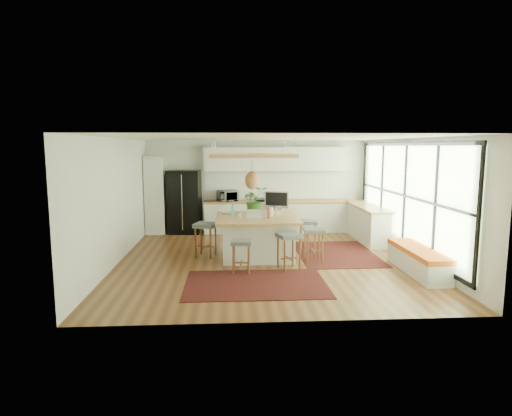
{
  "coord_description": "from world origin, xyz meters",
  "views": [
    {
      "loc": [
        -0.81,
        -9.46,
        2.52
      ],
      "look_at": [
        -0.2,
        0.5,
        1.1
      ],
      "focal_mm": 30.48,
      "sensor_mm": 36.0,
      "label": 1
    }
  ],
  "objects": [
    {
      "name": "upper_cabinets",
      "position": [
        0.55,
        3.32,
        2.15
      ],
      "size": [
        4.2,
        0.34,
        0.7
      ],
      "primitive_type": "cube",
      "color": "silver",
      "rests_on": "wall_back"
    },
    {
      "name": "backsplash",
      "position": [
        0.55,
        3.48,
        1.35
      ],
      "size": [
        4.2,
        0.02,
        0.8
      ],
      "primitive_type": "cube",
      "color": "white",
      "rests_on": "wall_back"
    },
    {
      "name": "island_plant",
      "position": [
        -0.22,
        0.77,
        1.18
      ],
      "size": [
        0.76,
        0.8,
        0.5
      ],
      "primitive_type": "imported",
      "rotation": [
        0.0,
        0.0,
        0.34
      ],
      "color": "#1E4C19",
      "rests_on": "island"
    },
    {
      "name": "stool_right_front",
      "position": [
        1.03,
        -0.18,
        0.35
      ],
      "size": [
        0.44,
        0.44,
        0.73
      ],
      "primitive_type": null,
      "rotation": [
        0.0,
        0.0,
        1.58
      ],
      "color": "#474D4F",
      "rests_on": "floor"
    },
    {
      "name": "floor",
      "position": [
        0.0,
        0.0,
        0.0
      ],
      "size": [
        7.0,
        7.0,
        0.0
      ],
      "primitive_type": "plane",
      "color": "#522D17",
      "rests_on": "ground"
    },
    {
      "name": "pantry",
      "position": [
        -2.95,
        3.18,
        1.12
      ],
      "size": [
        0.55,
        0.6,
        2.25
      ],
      "primitive_type": "cube",
      "color": "silver",
      "rests_on": "floor"
    },
    {
      "name": "laptop",
      "position": [
        -0.28,
        -0.08,
        1.05
      ],
      "size": [
        0.31,
        0.33,
        0.22
      ],
      "primitive_type": null,
      "rotation": [
        0.0,
        0.0,
        0.04
      ],
      "color": "#A5A5AA",
      "rests_on": "island"
    },
    {
      "name": "back_counter_base",
      "position": [
        0.55,
        3.18,
        0.44
      ],
      "size": [
        4.2,
        0.6,
        0.88
      ],
      "primitive_type": "cube",
      "color": "silver",
      "rests_on": "floor"
    },
    {
      "name": "monitor",
      "position": [
        0.3,
        0.69,
        1.19
      ],
      "size": [
        0.62,
        0.4,
        0.54
      ],
      "primitive_type": null,
      "rotation": [
        0.0,
        0.0,
        -0.36
      ],
      "color": "#A5A5AA",
      "rests_on": "island"
    },
    {
      "name": "back_counter_top",
      "position": [
        0.55,
        3.18,
        0.9
      ],
      "size": [
        4.24,
        0.64,
        0.05
      ],
      "primitive_type": "cube",
      "color": "#926033",
      "rests_on": "back_counter_base"
    },
    {
      "name": "rug_near",
      "position": [
        -0.34,
        -1.74,
        0.01
      ],
      "size": [
        2.6,
        1.8,
        0.01
      ],
      "primitive_type": "cube",
      "color": "black",
      "rests_on": "floor"
    },
    {
      "name": "island_bottle_1",
      "position": [
        -0.59,
        0.15,
        1.03
      ],
      "size": [
        0.07,
        0.07,
        0.19
      ],
      "primitive_type": "cylinder",
      "color": "silver",
      "rests_on": "island"
    },
    {
      "name": "stool_near_right",
      "position": [
        0.4,
        -0.8,
        0.35
      ],
      "size": [
        0.55,
        0.55,
        0.75
      ],
      "primitive_type": null,
      "rotation": [
        0.0,
        0.0,
        0.29
      ],
      "color": "#474D4F",
      "rests_on": "floor"
    },
    {
      "name": "right_counter_base",
      "position": [
        2.93,
        2.0,
        0.44
      ],
      "size": [
        0.6,
        2.5,
        0.88
      ],
      "primitive_type": "cube",
      "color": "silver",
      "rests_on": "floor"
    },
    {
      "name": "stool_left_side",
      "position": [
        -1.37,
        0.33,
        0.35
      ],
      "size": [
        0.58,
        0.58,
        0.79
      ],
      "primitive_type": null,
      "rotation": [
        0.0,
        0.0,
        -1.86
      ],
      "color": "#474D4F",
      "rests_on": "floor"
    },
    {
      "name": "right_counter_top",
      "position": [
        2.93,
        2.0,
        0.9
      ],
      "size": [
        0.64,
        2.54,
        0.05
      ],
      "primitive_type": "cube",
      "color": "#926033",
      "rests_on": "right_counter_base"
    },
    {
      "name": "ceiling_panel",
      "position": [
        -0.3,
        0.4,
        2.05
      ],
      "size": [
        1.86,
        1.86,
        0.8
      ],
      "primitive_type": null,
      "color": "#926033",
      "rests_on": "ceiling"
    },
    {
      "name": "island_bowl",
      "position": [
        -0.89,
        0.7,
        0.96
      ],
      "size": [
        0.27,
        0.27,
        0.06
      ],
      "primitive_type": "imported",
      "rotation": [
        0.0,
        0.0,
        -0.2
      ],
      "color": "silver",
      "rests_on": "island"
    },
    {
      "name": "window_bench",
      "position": [
        2.95,
        -1.2,
        0.25
      ],
      "size": [
        0.52,
        2.0,
        0.5
      ],
      "primitive_type": null,
      "color": "silver",
      "rests_on": "floor"
    },
    {
      "name": "island",
      "position": [
        -0.19,
        0.3,
        0.47
      ],
      "size": [
        1.85,
        1.85,
        0.93
      ],
      "primitive_type": null,
      "color": "#926033",
      "rests_on": "floor"
    },
    {
      "name": "island_bottle_0",
      "position": [
        -0.74,
        0.4,
        1.03
      ],
      "size": [
        0.07,
        0.07,
        0.19
      ],
      "primitive_type": "cylinder",
      "color": "#37A9DC",
      "rests_on": "island"
    },
    {
      "name": "island_bottle_3",
      "position": [
        0.16,
        0.35,
        1.03
      ],
      "size": [
        0.07,
        0.07,
        0.19
      ],
      "primitive_type": "cylinder",
      "color": "silver",
      "rests_on": "island"
    },
    {
      "name": "stool_near_left",
      "position": [
        -0.59,
        -1.0,
        0.35
      ],
      "size": [
        0.42,
        0.42,
        0.67
      ],
      "primitive_type": null,
      "rotation": [
        0.0,
        0.0,
        -0.07
      ],
      "color": "#474D4F",
      "rests_on": "floor"
    },
    {
      "name": "wall_left",
      "position": [
        -3.25,
        0.0,
        1.35
      ],
      "size": [
        0.0,
        7.0,
        7.0
      ],
      "primitive_type": "plane",
      "rotation": [
        1.57,
        0.0,
        1.57
      ],
      "color": "silver",
      "rests_on": "ground"
    },
    {
      "name": "fridge",
      "position": [
        -2.12,
        3.19,
        0.93
      ],
      "size": [
        0.97,
        0.79,
        1.84
      ],
      "primitive_type": null,
      "rotation": [
        0.0,
        0.0,
        -0.09
      ],
      "color": "black",
      "rests_on": "floor"
    },
    {
      "name": "wall_front",
      "position": [
        0.0,
        -3.5,
        1.35
      ],
      "size": [
        6.5,
        0.0,
        6.5
      ],
      "primitive_type": "plane",
      "rotation": [
        -1.57,
        0.0,
        0.0
      ],
      "color": "silver",
      "rests_on": "ground"
    },
    {
      "name": "rug_right",
      "position": [
        1.69,
        0.43,
        0.01
      ],
      "size": [
        1.8,
        2.6,
        0.01
      ],
      "primitive_type": "cube",
      "color": "black",
      "rests_on": "floor"
    },
    {
      "name": "range",
      "position": [
        0.3,
        3.18,
        0.5
      ],
      "size": [
        0.76,
        0.62,
        1.0
      ],
      "primitive_type": null,
      "color": "#A5A5AA",
      "rests_on": "floor"
    },
    {
      "name": "stool_right_back",
      "position": [
        1.07,
        0.69,
        0.35
      ],
      "size": [
        0.53,
        0.53,
        0.76
      ],
      "primitive_type": null,
      "rotation": [
        0.0,
        0.0,
        1.37
      ],
      "color": "#474D4F",
      "rests_on": "floor"
    },
    {
      "name": "ceiling",
      "position": [
        0.0,
        0.0,
        2.7
      ],
      "size": [
        7.0,
        7.0,
        0.0
      ],
      "primitive_type": "plane",
      "rotation": [
        3.14,
        0.0,
        0.0
      ],
      "color": "white",
      "rests_on": "ground"
    },
    {
      "name": "wall_back",
      "position": [
        0.0,
        3.5,
        1.35
      ],
      "size": [
        6.5,
        0.0,
        6.5
      ],
      "primitive_type": "plane",
      "rotation": [
        1.57,
        0.0,
        0.0
      ],
      "color": "silver",
      "rests_on": "ground"
    },
    {
      "name": "wall_right",
      "position": [
        3.25,
        0.0,
        1.35
      ],
      "size": [
        0.0,
        7.0,
        7.0
      ],
      "primitive_type": "plane",
      "rotation": [
        1.57,
        0.0,
        -1.57
      ],
      "color": "silver",
      "rests_on": "ground"
    },
    {
      "name": "microwave",
      "position": [
        -0.87,
        3.19,
        1.12
      ],
      "size": [
        0.65,
        0.49,
        0.39
      ],
      "primitive_type": "imported",
      "rotation": [
        0.0,
        0.0,
        0.35
      ],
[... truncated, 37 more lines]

